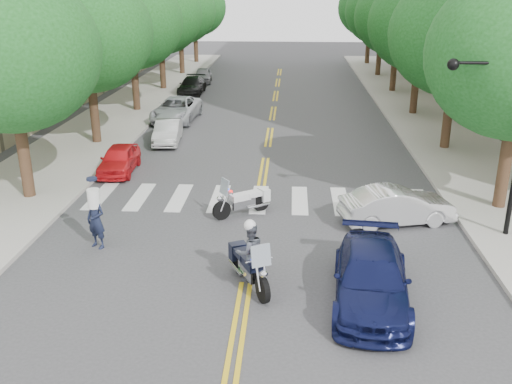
# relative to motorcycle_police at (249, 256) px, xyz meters

# --- Properties ---
(ground) EXTENTS (140.00, 140.00, 0.00)m
(ground) POSITION_rel_motorcycle_police_xyz_m (-0.10, 0.11, -0.87)
(ground) COLOR #38383A
(ground) RESTS_ON ground
(sidewalk_left) EXTENTS (5.00, 60.00, 0.15)m
(sidewalk_left) POSITION_rel_motorcycle_police_xyz_m (-9.60, 22.11, -0.80)
(sidewalk_left) COLOR #9E9991
(sidewalk_left) RESTS_ON ground
(sidewalk_right) EXTENTS (5.00, 60.00, 0.15)m
(sidewalk_right) POSITION_rel_motorcycle_police_xyz_m (9.40, 22.11, -0.80)
(sidewalk_right) COLOR #9E9991
(sidewalk_right) RESTS_ON ground
(tree_l_0) EXTENTS (6.40, 6.40, 8.45)m
(tree_l_0) POSITION_rel_motorcycle_police_xyz_m (-8.90, 6.11, 4.68)
(tree_l_0) COLOR #382316
(tree_l_0) RESTS_ON ground
(tree_l_1) EXTENTS (6.40, 6.40, 8.45)m
(tree_l_1) POSITION_rel_motorcycle_police_xyz_m (-8.90, 14.11, 4.68)
(tree_l_1) COLOR #382316
(tree_l_1) RESTS_ON ground
(tree_l_2) EXTENTS (6.40, 6.40, 8.45)m
(tree_l_2) POSITION_rel_motorcycle_police_xyz_m (-8.90, 22.11, 4.68)
(tree_l_2) COLOR #382316
(tree_l_2) RESTS_ON ground
(tree_l_3) EXTENTS (6.40, 6.40, 8.45)m
(tree_l_3) POSITION_rel_motorcycle_police_xyz_m (-8.90, 30.11, 4.68)
(tree_l_3) COLOR #382316
(tree_l_3) RESTS_ON ground
(tree_l_4) EXTENTS (6.40, 6.40, 8.45)m
(tree_l_4) POSITION_rel_motorcycle_police_xyz_m (-8.90, 38.11, 4.68)
(tree_l_4) COLOR #382316
(tree_l_4) RESTS_ON ground
(tree_l_5) EXTENTS (6.40, 6.40, 8.45)m
(tree_l_5) POSITION_rel_motorcycle_police_xyz_m (-8.90, 46.11, 4.68)
(tree_l_5) COLOR #382316
(tree_l_5) RESTS_ON ground
(tree_r_1) EXTENTS (6.40, 6.40, 8.45)m
(tree_r_1) POSITION_rel_motorcycle_police_xyz_m (8.70, 14.11, 4.68)
(tree_r_1) COLOR #382316
(tree_r_1) RESTS_ON ground
(tree_r_2) EXTENTS (6.40, 6.40, 8.45)m
(tree_r_2) POSITION_rel_motorcycle_police_xyz_m (8.70, 22.11, 4.68)
(tree_r_2) COLOR #382316
(tree_r_2) RESTS_ON ground
(tree_r_3) EXTENTS (6.40, 6.40, 8.45)m
(tree_r_3) POSITION_rel_motorcycle_police_xyz_m (8.70, 30.11, 4.68)
(tree_r_3) COLOR #382316
(tree_r_3) RESTS_ON ground
(tree_r_4) EXTENTS (6.40, 6.40, 8.45)m
(tree_r_4) POSITION_rel_motorcycle_police_xyz_m (8.70, 38.11, 4.68)
(tree_r_4) COLOR #382316
(tree_r_4) RESTS_ON ground
(tree_r_5) EXTENTS (6.40, 6.40, 8.45)m
(tree_r_5) POSITION_rel_motorcycle_police_xyz_m (8.70, 46.11, 4.68)
(tree_r_5) COLOR #382316
(tree_r_5) RESTS_ON ground
(traffic_signal_pole) EXTENTS (2.82, 0.42, 6.00)m
(traffic_signal_pole) POSITION_rel_motorcycle_police_xyz_m (7.62, 3.60, 2.85)
(traffic_signal_pole) COLOR black
(traffic_signal_pole) RESTS_ON ground
(motorcycle_police) EXTENTS (1.30, 2.27, 1.97)m
(motorcycle_police) POSITION_rel_motorcycle_police_xyz_m (0.00, 0.00, 0.00)
(motorcycle_police) COLOR black
(motorcycle_police) RESTS_ON ground
(motorcycle_parked) EXTENTS (2.00, 1.52, 1.47)m
(motorcycle_parked) POSITION_rel_motorcycle_police_xyz_m (-0.48, 5.13, -0.36)
(motorcycle_parked) COLOR black
(motorcycle_parked) RESTS_ON ground
(officer_standing) EXTENTS (0.81, 0.71, 1.85)m
(officer_standing) POSITION_rel_motorcycle_police_xyz_m (-4.91, 2.11, 0.05)
(officer_standing) COLOR #161C32
(officer_standing) RESTS_ON ground
(convertible) EXTENTS (4.10, 2.27, 1.28)m
(convertible) POSITION_rel_motorcycle_police_xyz_m (4.75, 4.61, -0.23)
(convertible) COLOR silver
(convertible) RESTS_ON ground
(sedan_blue) EXTENTS (2.35, 4.85, 1.36)m
(sedan_blue) POSITION_rel_motorcycle_police_xyz_m (3.19, -0.67, -0.19)
(sedan_blue) COLOR #0E133E
(sedan_blue) RESTS_ON ground
(parked_car_a) EXTENTS (1.58, 3.55, 1.19)m
(parked_car_a) POSITION_rel_motorcycle_police_xyz_m (-6.40, 9.61, -0.28)
(parked_car_a) COLOR red
(parked_car_a) RESTS_ON ground
(parked_car_b) EXTENTS (1.57, 3.65, 1.17)m
(parked_car_b) POSITION_rel_motorcycle_police_xyz_m (-5.30, 14.61, -0.29)
(parked_car_b) COLOR #B9B9B9
(parked_car_b) RESTS_ON ground
(parked_car_c) EXTENTS (2.58, 5.13, 1.39)m
(parked_car_c) POSITION_rel_motorcycle_police_xyz_m (-5.81, 19.61, -0.18)
(parked_car_c) COLOR #B5B7BE
(parked_car_c) RESTS_ON ground
(parked_car_d) EXTENTS (1.72, 4.23, 1.23)m
(parked_car_d) POSITION_rel_motorcycle_police_xyz_m (-6.40, 28.61, -0.26)
(parked_car_d) COLOR black
(parked_car_d) RESTS_ON ground
(parked_car_e) EXTENTS (1.71, 3.62, 1.19)m
(parked_car_e) POSITION_rel_motorcycle_police_xyz_m (-6.36, 33.79, -0.28)
(parked_car_e) COLOR gray
(parked_car_e) RESTS_ON ground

